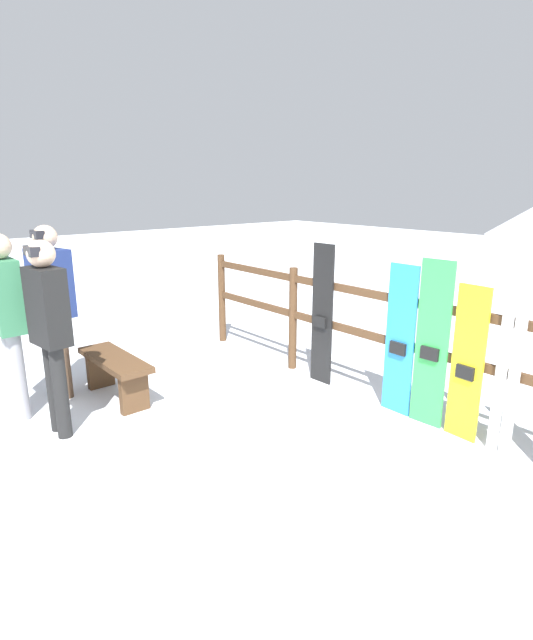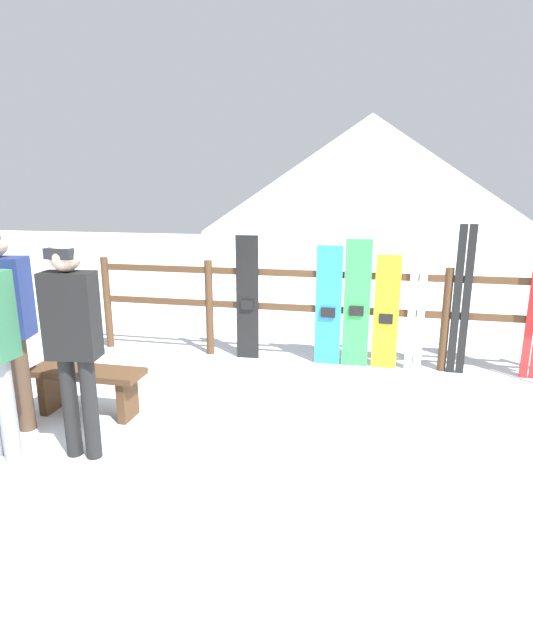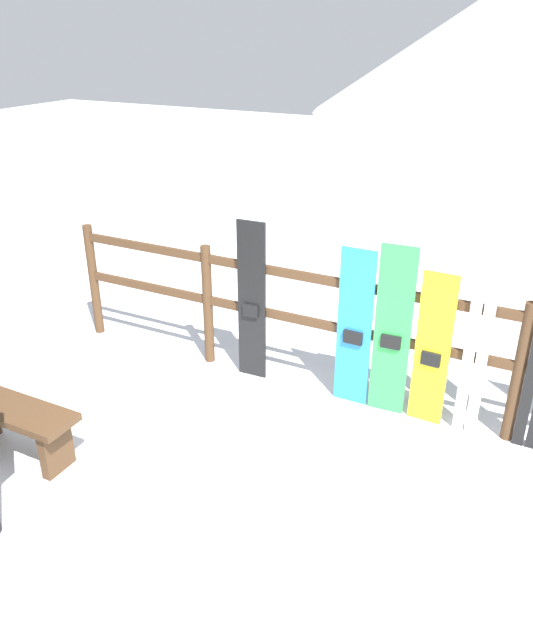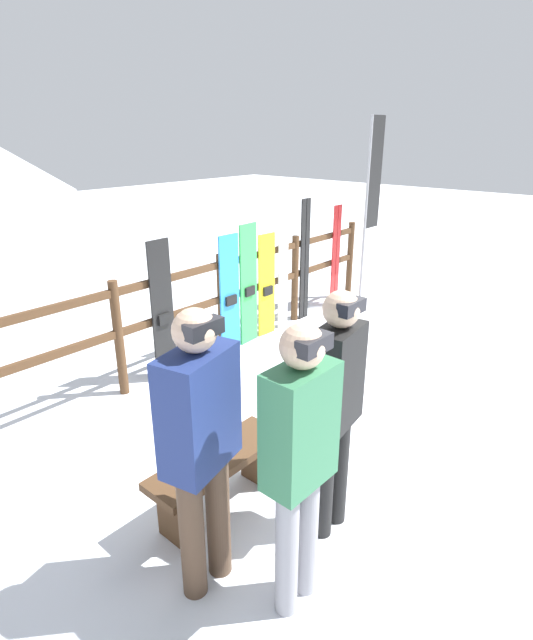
{
  "view_description": "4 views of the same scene",
  "coord_description": "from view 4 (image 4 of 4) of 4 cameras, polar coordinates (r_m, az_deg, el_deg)",
  "views": [
    {
      "loc": [
        2.75,
        -1.83,
        2.21
      ],
      "look_at": [
        -0.89,
        1.28,
        0.9
      ],
      "focal_mm": 28.0,
      "sensor_mm": 36.0,
      "label": 1
    },
    {
      "loc": [
        0.65,
        -3.86,
        2.13
      ],
      "look_at": [
        -0.44,
        1.03,
        0.82
      ],
      "focal_mm": 28.0,
      "sensor_mm": 36.0,
      "label": 2
    },
    {
      "loc": [
        1.64,
        -2.61,
        3.2
      ],
      "look_at": [
        -0.33,
        1.24,
        1.12
      ],
      "focal_mm": 35.0,
      "sensor_mm": 36.0,
      "label": 3
    },
    {
      "loc": [
        -4.04,
        -2.08,
        2.66
      ],
      "look_at": [
        -0.43,
        1.08,
        0.82
      ],
      "focal_mm": 28.0,
      "sensor_mm": 36.0,
      "label": 4
    }
  ],
  "objects": [
    {
      "name": "bench",
      "position": [
        3.8,
        -5.49,
        -16.8
      ],
      "size": [
        1.11,
        0.36,
        0.47
      ],
      "color": "#4C331E",
      "rests_on": "ground"
    },
    {
      "name": "snowboard_yellow",
      "position": [
        6.71,
        0.02,
        3.94
      ],
      "size": [
        0.3,
        0.06,
        1.4
      ],
      "color": "yellow",
      "rests_on": "ground"
    },
    {
      "name": "person_plaid_green",
      "position": [
        2.75,
        3.81,
        -14.82
      ],
      "size": [
        0.42,
        0.23,
        1.78
      ],
      "color": "gray",
      "rests_on": "ground"
    },
    {
      "name": "fence",
      "position": [
        6.19,
        -5.19,
        2.9
      ],
      "size": [
        6.0,
        0.1,
        1.25
      ],
      "color": "#4C331E",
      "rests_on": "ground"
    },
    {
      "name": "ski_pair_black",
      "position": [
        7.29,
        4.38,
        6.8
      ],
      "size": [
        0.19,
        0.02,
        1.76
      ],
      "color": "black",
      "rests_on": "ground"
    },
    {
      "name": "person_black",
      "position": [
        3.27,
        7.99,
        -8.74
      ],
      "size": [
        0.42,
        0.27,
        1.76
      ],
      "color": "black",
      "rests_on": "ground"
    },
    {
      "name": "snowboard_black_stripe",
      "position": [
        5.56,
        -11.79,
        0.89
      ],
      "size": [
        0.29,
        0.06,
        1.59
      ],
      "color": "black",
      "rests_on": "ground"
    },
    {
      "name": "ground_plane",
      "position": [
        5.27,
        12.17,
        -9.87
      ],
      "size": [
        40.0,
        40.0,
        0.0
      ],
      "primitive_type": "plane",
      "color": "white"
    },
    {
      "name": "snowboard_green",
      "position": [
        6.43,
        -2.07,
        3.99
      ],
      "size": [
        0.32,
        0.07,
        1.57
      ],
      "color": "green",
      "rests_on": "ground"
    },
    {
      "name": "person_navy",
      "position": [
        2.87,
        -7.54,
        -13.13
      ],
      "size": [
        0.51,
        0.36,
        1.82
      ],
      "color": "#4C3828",
      "rests_on": "ground"
    },
    {
      "name": "ski_pair_red",
      "position": [
        7.95,
        7.91,
        7.21
      ],
      "size": [
        0.2,
        0.02,
        1.59
      ],
      "color": "red",
      "rests_on": "ground"
    },
    {
      "name": "rental_flag",
      "position": [
        7.9,
        11.89,
        14.3
      ],
      "size": [
        0.4,
        0.04,
        2.85
      ],
      "color": "#99999E",
      "rests_on": "ground"
    },
    {
      "name": "ski_pair_white",
      "position": [
        6.91,
        1.9,
        6.15
      ],
      "size": [
        0.19,
        0.02,
        1.79
      ],
      "color": "white",
      "rests_on": "ground"
    },
    {
      "name": "snowboard_blue",
      "position": [
        6.21,
        -4.23,
        2.92
      ],
      "size": [
        0.32,
        0.06,
        1.49
      ],
      "color": "#288CE0",
      "rests_on": "ground"
    }
  ]
}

